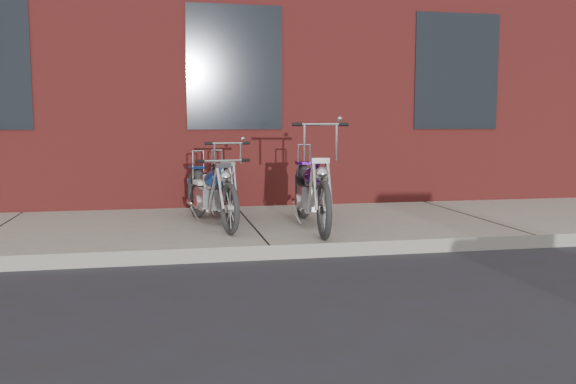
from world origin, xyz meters
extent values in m
plane|color=#282731|center=(0.00, 0.00, 0.00)|extent=(120.00, 120.00, 0.00)
cube|color=gray|center=(0.00, 1.50, 0.07)|extent=(22.00, 3.00, 0.15)
cube|color=maroon|center=(0.00, 8.00, 4.00)|extent=(22.00, 10.00, 8.00)
torus|color=black|center=(0.73, 1.59, 0.50)|extent=(0.19, 0.72, 0.71)
torus|color=black|center=(0.61, 0.05, 0.47)|extent=(0.12, 0.64, 0.64)
cube|color=gray|center=(0.68, 0.96, 0.49)|extent=(0.30, 0.41, 0.29)
ellipsoid|color=#3E0C6A|center=(0.66, 0.68, 0.78)|extent=(0.30, 0.56, 0.30)
cube|color=black|center=(0.70, 1.21, 0.69)|extent=(0.26, 0.29, 0.06)
cylinder|color=silver|center=(0.62, 0.17, 0.73)|extent=(0.06, 0.29, 0.53)
cylinder|color=silver|center=(0.63, 0.29, 1.38)|extent=(0.54, 0.07, 0.03)
cylinder|color=silver|center=(0.72, 1.51, 0.88)|extent=(0.02, 0.02, 0.47)
cylinder|color=silver|center=(0.81, 1.17, 0.37)|extent=(0.12, 0.89, 0.05)
torus|color=black|center=(-0.59, 1.94, 0.47)|extent=(0.25, 0.66, 0.65)
torus|color=black|center=(-0.30, 0.56, 0.44)|extent=(0.18, 0.58, 0.58)
cube|color=gray|center=(-0.47, 1.38, 0.46)|extent=(0.32, 0.40, 0.27)
ellipsoid|color=#1B50B3|center=(-0.42, 1.13, 0.73)|extent=(0.33, 0.53, 0.28)
cube|color=beige|center=(-0.52, 1.61, 0.64)|extent=(0.26, 0.29, 0.05)
cylinder|color=silver|center=(-0.33, 0.67, 0.68)|extent=(0.09, 0.26, 0.48)
cylinder|color=silver|center=(-0.35, 0.78, 0.97)|extent=(0.49, 0.13, 0.03)
cylinder|color=silver|center=(-0.58, 1.87, 0.81)|extent=(0.02, 0.02, 0.43)
cylinder|color=silver|center=(-0.41, 1.59, 0.35)|extent=(0.21, 0.80, 0.04)
torus|color=black|center=(-0.31, 2.45, 0.47)|extent=(0.15, 0.64, 0.64)
torus|color=black|center=(-0.26, 1.07, 0.44)|extent=(0.08, 0.58, 0.57)
cube|color=gray|center=(-0.29, 1.89, 0.46)|extent=(0.26, 0.36, 0.27)
ellipsoid|color=black|center=(-0.28, 1.64, 0.72)|extent=(0.25, 0.49, 0.27)
cube|color=black|center=(-0.30, 2.12, 0.64)|extent=(0.22, 0.26, 0.05)
cylinder|color=silver|center=(-0.27, 1.18, 0.67)|extent=(0.04, 0.26, 0.48)
cylinder|color=silver|center=(-0.27, 1.29, 1.15)|extent=(0.49, 0.04, 0.03)
cylinder|color=silver|center=(-0.31, 2.38, 0.80)|extent=(0.02, 0.02, 0.42)
cylinder|color=silver|center=(-0.19, 2.09, 0.34)|extent=(0.07, 0.80, 0.04)
camera|label=1|loc=(-1.01, -6.00, 1.38)|focal=38.00mm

